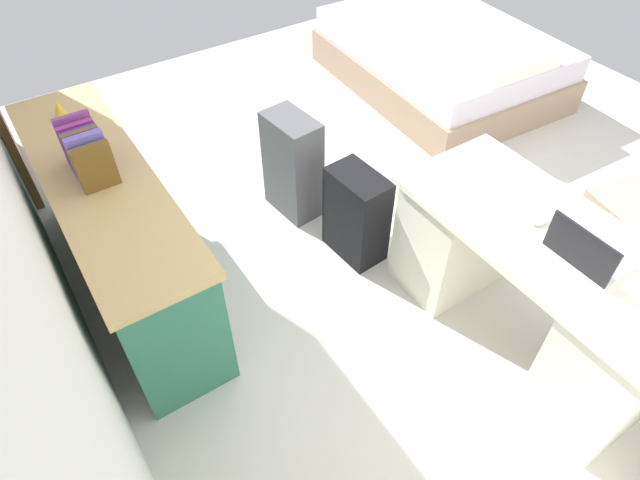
{
  "coord_description": "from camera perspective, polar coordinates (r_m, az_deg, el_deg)",
  "views": [
    {
      "loc": [
        -2.05,
        2.04,
        2.41
      ],
      "look_at": [
        -0.56,
        1.05,
        0.6
      ],
      "focal_mm": 30.34,
      "sensor_mm": 36.0,
      "label": 1
    }
  ],
  "objects": [
    {
      "name": "ground_plane",
      "position": [
        3.76,
        8.76,
        4.92
      ],
      "size": [
        5.39,
        5.39,
        0.0
      ],
      "primitive_type": "plane",
      "color": "beige"
    },
    {
      "name": "desk",
      "position": [
        2.83,
        21.31,
        -4.47
      ],
      "size": [
        1.44,
        0.66,
        0.73
      ],
      "color": "silver",
      "rests_on": "ground_plane"
    },
    {
      "name": "credenza",
      "position": [
        3.05,
        -20.48,
        0.64
      ],
      "size": [
        1.8,
        0.48,
        0.79
      ],
      "color": "#2D7056",
      "rests_on": "ground_plane"
    },
    {
      "name": "bed",
      "position": [
        4.91,
        12.62,
        18.18
      ],
      "size": [
        1.98,
        1.51,
        0.58
      ],
      "color": "gray",
      "rests_on": "ground_plane"
    },
    {
      "name": "suitcase_black",
      "position": [
        3.13,
        3.85,
        2.64
      ],
      "size": [
        0.37,
        0.24,
        0.57
      ],
      "primitive_type": "cube",
      "rotation": [
        0.0,
        0.0,
        0.07
      ],
      "color": "black",
      "rests_on": "ground_plane"
    },
    {
      "name": "suitcase_spare_grey",
      "position": [
        3.4,
        -2.91,
        7.83
      ],
      "size": [
        0.38,
        0.25,
        0.68
      ],
      "primitive_type": "cube",
      "rotation": [
        0.0,
        0.0,
        0.1
      ],
      "color": "#4C4C51",
      "rests_on": "ground_plane"
    },
    {
      "name": "laptop",
      "position": [
        2.5,
        26.18,
        -1.26
      ],
      "size": [
        0.31,
        0.22,
        0.21
      ],
      "color": "silver",
      "rests_on": "desk"
    },
    {
      "name": "computer_mouse",
      "position": [
        2.63,
        22.18,
        1.99
      ],
      "size": [
        0.06,
        0.1,
        0.03
      ],
      "primitive_type": "ellipsoid",
      "rotation": [
        0.0,
        0.0,
        0.0
      ],
      "color": "white",
      "rests_on": "desk"
    },
    {
      "name": "book_row",
      "position": [
        2.77,
        -23.3,
        8.36
      ],
      "size": [
        0.31,
        0.17,
        0.24
      ],
      "color": "brown",
      "rests_on": "credenza"
    },
    {
      "name": "figurine_small",
      "position": [
        3.28,
        -25.8,
        12.3
      ],
      "size": [
        0.08,
        0.08,
        0.11
      ],
      "primitive_type": "cone",
      "color": "gold",
      "rests_on": "credenza"
    }
  ]
}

